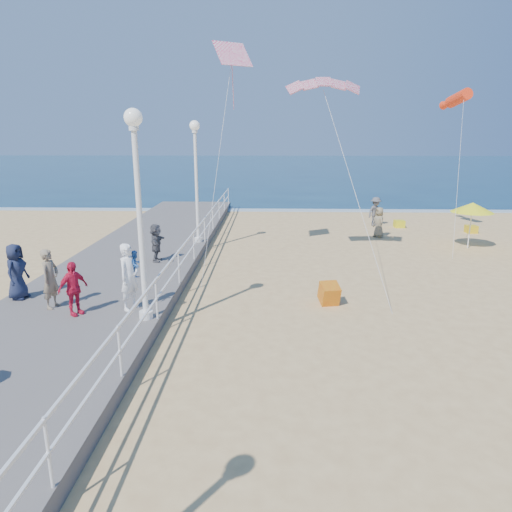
{
  "coord_description": "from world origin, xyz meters",
  "views": [
    {
      "loc": [
        -2.09,
        -11.16,
        5.08
      ],
      "look_at": [
        -2.5,
        2.0,
        1.6
      ],
      "focal_mm": 32.0,
      "sensor_mm": 36.0,
      "label": 1
    }
  ],
  "objects_px": {
    "beach_chair_right": "(471,229)",
    "toddler_held": "(136,264)",
    "spectator_6": "(50,279)",
    "box_kite": "(329,295)",
    "lamp_post_far": "(196,169)",
    "spectator_3": "(73,289)",
    "spectator_4": "(17,271)",
    "spectator_5": "(156,243)",
    "beach_chair_left": "(399,224)",
    "woman_holding_toddler": "(129,277)",
    "lamp_post_mid": "(138,195)",
    "beach_umbrella": "(472,208)",
    "beach_walker_c": "(379,222)",
    "beach_walker_a": "(376,212)"
  },
  "relations": [
    {
      "from": "beach_chair_right",
      "to": "toddler_held",
      "type": "bearing_deg",
      "value": -139.3
    },
    {
      "from": "spectator_6",
      "to": "box_kite",
      "type": "xyz_separation_m",
      "value": [
        7.93,
        1.5,
        -0.94
      ]
    },
    {
      "from": "lamp_post_far",
      "to": "spectator_3",
      "type": "bearing_deg",
      "value": -102.61
    },
    {
      "from": "spectator_4",
      "to": "spectator_5",
      "type": "distance_m",
      "value": 5.26
    },
    {
      "from": "toddler_held",
      "to": "box_kite",
      "type": "bearing_deg",
      "value": -51.43
    },
    {
      "from": "spectator_3",
      "to": "lamp_post_far",
      "type": "bearing_deg",
      "value": 19.93
    },
    {
      "from": "beach_chair_left",
      "to": "spectator_5",
      "type": "bearing_deg",
      "value": -142.26
    },
    {
      "from": "woman_holding_toddler",
      "to": "lamp_post_mid",
      "type": "bearing_deg",
      "value": -113.95
    },
    {
      "from": "lamp_post_far",
      "to": "spectator_4",
      "type": "xyz_separation_m",
      "value": [
        -4.16,
        -7.6,
        -2.43
      ]
    },
    {
      "from": "spectator_6",
      "to": "lamp_post_mid",
      "type": "bearing_deg",
      "value": -95.04
    },
    {
      "from": "box_kite",
      "to": "woman_holding_toddler",
      "type": "bearing_deg",
      "value": -176.25
    },
    {
      "from": "box_kite",
      "to": "beach_umbrella",
      "type": "relative_size",
      "value": 0.28
    },
    {
      "from": "lamp_post_mid",
      "to": "beach_walker_c",
      "type": "bearing_deg",
      "value": 53.7
    },
    {
      "from": "toddler_held",
      "to": "beach_chair_left",
      "type": "bearing_deg",
      "value": -14.11
    },
    {
      "from": "spectator_6",
      "to": "beach_chair_right",
      "type": "distance_m",
      "value": 21.16
    },
    {
      "from": "spectator_6",
      "to": "beach_umbrella",
      "type": "height_order",
      "value": "beach_umbrella"
    },
    {
      "from": "beach_umbrella",
      "to": "beach_chair_right",
      "type": "xyz_separation_m",
      "value": [
        1.63,
        3.54,
        -1.71
      ]
    },
    {
      "from": "toddler_held",
      "to": "spectator_5",
      "type": "distance_m",
      "value": 4.92
    },
    {
      "from": "spectator_3",
      "to": "spectator_5",
      "type": "height_order",
      "value": "spectator_3"
    },
    {
      "from": "toddler_held",
      "to": "beach_chair_right",
      "type": "xyz_separation_m",
      "value": [
        14.56,
        12.52,
        -1.45
      ]
    },
    {
      "from": "spectator_6",
      "to": "beach_chair_left",
      "type": "bearing_deg",
      "value": -34.83
    },
    {
      "from": "beach_walker_c",
      "to": "toddler_held",
      "type": "bearing_deg",
      "value": -55.52
    },
    {
      "from": "spectator_3",
      "to": "box_kite",
      "type": "relative_size",
      "value": 2.47
    },
    {
      "from": "lamp_post_far",
      "to": "woman_holding_toddler",
      "type": "bearing_deg",
      "value": -94.01
    },
    {
      "from": "beach_chair_right",
      "to": "spectator_4",
      "type": "bearing_deg",
      "value": -146.87
    },
    {
      "from": "lamp_post_mid",
      "to": "woman_holding_toddler",
      "type": "xyz_separation_m",
      "value": [
        -0.58,
        0.66,
        -2.33
      ]
    },
    {
      "from": "woman_holding_toddler",
      "to": "box_kite",
      "type": "xyz_separation_m",
      "value": [
        5.69,
        1.55,
        -1.03
      ]
    },
    {
      "from": "spectator_6",
      "to": "box_kite",
      "type": "relative_size",
      "value": 2.81
    },
    {
      "from": "lamp_post_far",
      "to": "spectator_5",
      "type": "xyz_separation_m",
      "value": [
        -1.08,
        -3.34,
        -2.53
      ]
    },
    {
      "from": "box_kite",
      "to": "beach_chair_left",
      "type": "height_order",
      "value": "box_kite"
    },
    {
      "from": "toddler_held",
      "to": "beach_chair_right",
      "type": "relative_size",
      "value": 1.45
    },
    {
      "from": "spectator_4",
      "to": "beach_walker_c",
      "type": "distance_m",
      "value": 16.81
    },
    {
      "from": "beach_chair_right",
      "to": "beach_umbrella",
      "type": "bearing_deg",
      "value": -114.75
    },
    {
      "from": "toddler_held",
      "to": "spectator_6",
      "type": "height_order",
      "value": "spectator_6"
    },
    {
      "from": "spectator_5",
      "to": "spectator_6",
      "type": "relative_size",
      "value": 0.86
    },
    {
      "from": "beach_umbrella",
      "to": "beach_chair_right",
      "type": "bearing_deg",
      "value": 65.25
    },
    {
      "from": "toddler_held",
      "to": "spectator_5",
      "type": "relative_size",
      "value": 0.55
    },
    {
      "from": "box_kite",
      "to": "beach_chair_left",
      "type": "xyz_separation_m",
      "value": [
        5.55,
        12.54,
        -0.1
      ]
    },
    {
      "from": "lamp_post_far",
      "to": "spectator_4",
      "type": "relative_size",
      "value": 3.2
    },
    {
      "from": "spectator_6",
      "to": "beach_walker_a",
      "type": "bearing_deg",
      "value": -31.15
    },
    {
      "from": "woman_holding_toddler",
      "to": "lamp_post_far",
      "type": "bearing_deg",
      "value": 20.39
    },
    {
      "from": "spectator_3",
      "to": "spectator_5",
      "type": "distance_m",
      "value": 5.54
    },
    {
      "from": "spectator_4",
      "to": "beach_chair_left",
      "type": "relative_size",
      "value": 3.02
    },
    {
      "from": "lamp_post_far",
      "to": "spectator_4",
      "type": "height_order",
      "value": "lamp_post_far"
    },
    {
      "from": "woman_holding_toddler",
      "to": "spectator_4",
      "type": "relative_size",
      "value": 1.12
    },
    {
      "from": "spectator_3",
      "to": "beach_walker_a",
      "type": "relative_size",
      "value": 0.88
    },
    {
      "from": "toddler_held",
      "to": "beach_walker_c",
      "type": "height_order",
      "value": "toddler_held"
    },
    {
      "from": "woman_holding_toddler",
      "to": "beach_chair_right",
      "type": "bearing_deg",
      "value": -24.85
    },
    {
      "from": "beach_walker_c",
      "to": "lamp_post_far",
      "type": "bearing_deg",
      "value": -87.0
    },
    {
      "from": "spectator_5",
      "to": "beach_walker_a",
      "type": "height_order",
      "value": "spectator_5"
    }
  ]
}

